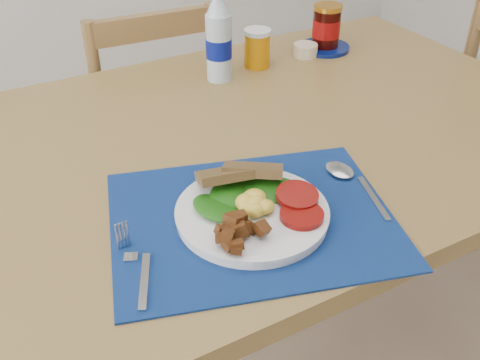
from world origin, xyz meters
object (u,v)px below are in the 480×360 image
at_px(water_bottle, 219,42).
at_px(juice_glass, 257,49).
at_px(jam_on_saucer, 326,30).
at_px(breakfast_plate, 251,211).
at_px(chair_far, 150,109).

relative_size(water_bottle, juice_glass, 2.34).
height_order(juice_glass, jam_on_saucer, jam_on_saucer).
distance_m(breakfast_plate, juice_glass, 0.63).
xyz_separation_m(chair_far, juice_glass, (0.19, -0.31, 0.26)).
relative_size(chair_far, juice_glass, 11.63).
relative_size(breakfast_plate, juice_glass, 2.72).
distance_m(juice_glass, jam_on_saucer, 0.22).
bearing_deg(chair_far, jam_on_saucer, 147.28).
bearing_deg(jam_on_saucer, breakfast_plate, -134.97).
relative_size(breakfast_plate, water_bottle, 1.16).
xyz_separation_m(water_bottle, jam_on_saucer, (0.34, 0.03, -0.04)).
distance_m(chair_far, jam_on_saucer, 0.57).
bearing_deg(jam_on_saucer, water_bottle, -174.61).
bearing_deg(breakfast_plate, juice_glass, 78.77).
bearing_deg(chair_far, juice_glass, 124.98).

